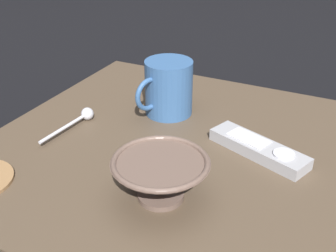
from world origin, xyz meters
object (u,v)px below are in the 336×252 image
object	(u,v)px
teaspoon	(82,117)
tv_remote_near	(259,148)
coffee_mug	(168,88)
cereal_bowl	(161,176)

from	to	relation	value
teaspoon	tv_remote_near	size ratio (longest dim) A/B	0.76
coffee_mug	tv_remote_near	size ratio (longest dim) A/B	0.70
teaspoon	cereal_bowl	bearing A→B (deg)	-119.69
coffee_mug	teaspoon	world-z (taller)	coffee_mug
coffee_mug	teaspoon	xyz separation A→B (m)	(-0.11, 0.12, -0.04)
teaspoon	coffee_mug	bearing A→B (deg)	-49.43
tv_remote_near	cereal_bowl	bearing A→B (deg)	151.65
coffee_mug	tv_remote_near	world-z (taller)	coffee_mug
coffee_mug	tv_remote_near	xyz separation A→B (m)	(-0.07, -0.19, -0.04)
cereal_bowl	coffee_mug	distance (m)	0.26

